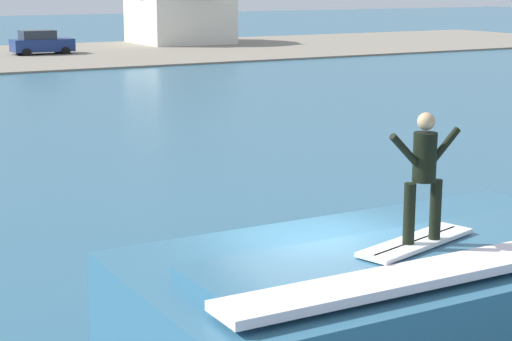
{
  "coord_description": "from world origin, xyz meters",
  "views": [
    {
      "loc": [
        -6.96,
        -10.57,
        5.36
      ],
      "look_at": [
        0.55,
        2.83,
        2.04
      ],
      "focal_mm": 61.7,
      "sensor_mm": 36.0,
      "label": 1
    }
  ],
  "objects_px": {
    "surfboard": "(416,242)",
    "car_far_shore": "(41,43)",
    "house_gabled_white": "(180,3)",
    "surfer": "(424,170)",
    "wave_crest": "(392,302)"
  },
  "relations": [
    {
      "from": "surfboard",
      "to": "car_far_shore",
      "type": "bearing_deg",
      "value": 79.36
    },
    {
      "from": "surfboard",
      "to": "surfer",
      "type": "height_order",
      "value": "surfer"
    },
    {
      "from": "wave_crest",
      "to": "surfboard",
      "type": "distance_m",
      "value": 1.07
    },
    {
      "from": "wave_crest",
      "to": "car_far_shore",
      "type": "xyz_separation_m",
      "value": [
        10.36,
        54.4,
        0.09
      ]
    },
    {
      "from": "wave_crest",
      "to": "surfboard",
      "type": "height_order",
      "value": "surfboard"
    },
    {
      "from": "wave_crest",
      "to": "car_far_shore",
      "type": "height_order",
      "value": "car_far_shore"
    },
    {
      "from": "surfboard",
      "to": "car_far_shore",
      "type": "relative_size",
      "value": 0.49
    },
    {
      "from": "surfer",
      "to": "car_far_shore",
      "type": "xyz_separation_m",
      "value": [
        10.26,
        54.87,
        -1.93
      ]
    },
    {
      "from": "surfboard",
      "to": "house_gabled_white",
      "type": "height_order",
      "value": "house_gabled_white"
    },
    {
      "from": "surfer",
      "to": "house_gabled_white",
      "type": "height_order",
      "value": "house_gabled_white"
    },
    {
      "from": "wave_crest",
      "to": "house_gabled_white",
      "type": "height_order",
      "value": "house_gabled_white"
    },
    {
      "from": "house_gabled_white",
      "to": "surfer",
      "type": "bearing_deg",
      "value": -111.57
    },
    {
      "from": "surfboard",
      "to": "house_gabled_white",
      "type": "relative_size",
      "value": 0.23
    },
    {
      "from": "car_far_shore",
      "to": "house_gabled_white",
      "type": "bearing_deg",
      "value": 23.03
    },
    {
      "from": "surfer",
      "to": "house_gabled_white",
      "type": "xyz_separation_m",
      "value": [
        24.01,
        60.71,
        0.64
      ]
    }
  ]
}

